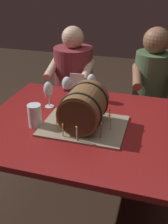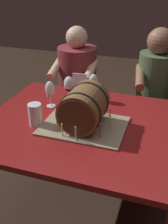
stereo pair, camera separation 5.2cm
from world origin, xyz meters
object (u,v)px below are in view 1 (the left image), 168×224
dining_table (85,137)px  wine_glass_red (67,85)px  person_seated_left (74,94)px  wine_glass_rose (48,91)px  menu_card (77,84)px  beer_pint (35,117)px  barrel_cake (84,109)px  wine_glass_empty (91,82)px  person_seated_right (149,104)px

dining_table → wine_glass_red: 0.41m
wine_glass_red → person_seated_left: bearing=104.2°
wine_glass_rose → menu_card: 0.30m
beer_pint → barrel_cake: bearing=14.3°
beer_pint → menu_card: bearing=79.7°
barrel_cake → wine_glass_red: bearing=124.5°
barrel_cake → wine_glass_empty: size_ratio=2.57×
dining_table → wine_glass_rose: wine_glass_rose is taller
wine_glass_empty → menu_card: size_ratio=1.22×
wine_glass_rose → barrel_cake: bearing=-31.8°
barrel_cake → beer_pint: (-0.29, -0.07, -0.06)m
wine_glass_red → person_seated_right: person_seated_right is taller
wine_glass_red → person_seated_right: 0.86m
person_seated_right → menu_card: bearing=-142.1°
barrel_cake → person_seated_right: size_ratio=0.42×
person_seated_left → person_seated_right: person_seated_right is taller
wine_glass_rose → wine_glass_red: bearing=55.2°
wine_glass_empty → person_seated_left: person_seated_left is taller
wine_glass_empty → beer_pint: size_ratio=1.39×
barrel_cake → person_seated_right: 0.99m
dining_table → wine_glass_rose: bearing=153.6°
menu_card → barrel_cake: bearing=-70.9°
beer_pint → person_seated_left: size_ratio=0.12×
dining_table → barrel_cake: barrel_cake is taller
dining_table → person_seated_left: 0.91m
wine_glass_red → beer_pint: (-0.07, -0.39, -0.06)m
wine_glass_rose → person_seated_left: bearing=94.3°
dining_table → wine_glass_rose: (-0.30, 0.15, 0.23)m
menu_card → person_seated_right: (0.53, 0.41, -0.29)m
wine_glass_red → wine_glass_rose: size_ratio=1.00×
wine_glass_empty → menu_card: bearing=151.9°
dining_table → wine_glass_empty: wine_glass_empty is taller
barrel_cake → wine_glass_empty: 0.40m
barrel_cake → menu_card: 0.50m
wine_glass_rose → person_seated_left: (-0.05, 0.68, -0.32)m
menu_card → person_seated_left: bearing=108.9°
dining_table → beer_pint: beer_pint is taller
beer_pint → person_seated_right: 1.17m
dining_table → person_seated_right: bearing=67.2°
wine_glass_red → person_seated_left: person_seated_left is taller
dining_table → barrel_cake: (0.01, -0.04, 0.22)m
wine_glass_rose → person_seated_right: bearing=46.5°
person_seated_left → dining_table: bearing=-67.2°
menu_card → person_seated_right: size_ratio=0.13×
barrel_cake → wine_glass_empty: barrel_cake is taller
dining_table → wine_glass_empty: 0.43m
wine_glass_red → wine_glass_empty: size_ratio=0.95×
person_seated_right → dining_table: bearing=-112.8°
wine_glass_empty → beer_pint: (-0.23, -0.46, -0.07)m
person_seated_left → wine_glass_rose: bearing=-85.7°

